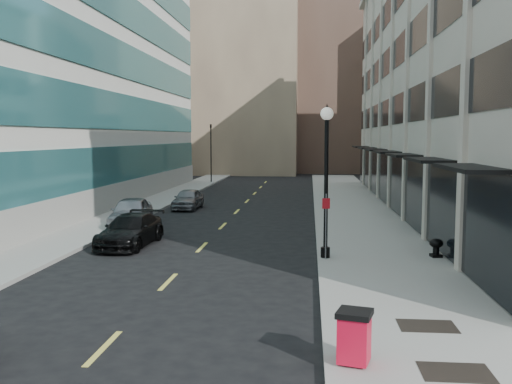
% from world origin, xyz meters
% --- Properties ---
extents(sidewalk_right, '(5.00, 80.00, 0.15)m').
position_xyz_m(sidewalk_right, '(7.50, 20.00, 0.07)').
color(sidewalk_right, gray).
rests_on(sidewalk_right, ground).
extents(sidewalk_left, '(3.00, 80.00, 0.15)m').
position_xyz_m(sidewalk_left, '(-6.50, 20.00, 0.07)').
color(sidewalk_left, gray).
rests_on(sidewalk_left, ground).
extents(building_right, '(15.30, 46.50, 18.25)m').
position_xyz_m(building_right, '(16.94, 26.99, 8.99)').
color(building_right, beige).
rests_on(building_right, ground).
extents(building_left, '(16.14, 46.00, 20.00)m').
position_xyz_m(building_left, '(-15.95, 27.00, 9.99)').
color(building_left, silver).
rests_on(building_left, ground).
extents(skyline_tan_near, '(14.00, 18.00, 28.00)m').
position_xyz_m(skyline_tan_near, '(-4.00, 68.00, 14.00)').
color(skyline_tan_near, '#9A8365').
rests_on(skyline_tan_near, ground).
extents(skyline_brown, '(12.00, 16.00, 34.00)m').
position_xyz_m(skyline_brown, '(8.00, 72.00, 17.00)').
color(skyline_brown, brown).
rests_on(skyline_brown, ground).
extents(skyline_tan_far, '(12.00, 14.00, 22.00)m').
position_xyz_m(skyline_tan_far, '(-14.00, 78.00, 11.00)').
color(skyline_tan_far, '#9A8365').
rests_on(skyline_tan_far, ground).
extents(skyline_stone, '(10.00, 14.00, 20.00)m').
position_xyz_m(skyline_stone, '(18.00, 66.00, 10.00)').
color(skyline_stone, beige).
rests_on(skyline_stone, ground).
extents(grate_mid, '(1.40, 1.00, 0.01)m').
position_xyz_m(grate_mid, '(7.60, 1.00, 0.15)').
color(grate_mid, black).
rests_on(grate_mid, sidewalk_right).
extents(grate_far, '(1.40, 1.00, 0.01)m').
position_xyz_m(grate_far, '(7.60, 3.80, 0.15)').
color(grate_far, black).
rests_on(grate_far, sidewalk_right).
extents(road_centerline, '(0.15, 68.20, 0.01)m').
position_xyz_m(road_centerline, '(0.00, 17.00, 0.01)').
color(road_centerline, '#D8CC4C').
rests_on(road_centerline, ground).
extents(traffic_signal, '(0.66, 0.66, 6.98)m').
position_xyz_m(traffic_signal, '(-5.50, 48.00, 5.72)').
color(traffic_signal, black).
rests_on(traffic_signal, ground).
extents(car_black_pickup, '(2.20, 4.89, 1.39)m').
position_xyz_m(car_black_pickup, '(-3.20, 14.00, 0.70)').
color(car_black_pickup, black).
rests_on(car_black_pickup, ground).
extents(car_silver_sedan, '(2.47, 4.92, 1.61)m').
position_xyz_m(car_silver_sedan, '(-4.80, 19.11, 0.80)').
color(car_silver_sedan, gray).
rests_on(car_silver_sedan, ground).
extents(car_grey_sedan, '(1.70, 4.02, 1.36)m').
position_xyz_m(car_grey_sedan, '(-3.42, 27.00, 0.68)').
color(car_grey_sedan, slate).
rests_on(car_grey_sedan, ground).
extents(trash_bin, '(0.84, 0.86, 1.12)m').
position_xyz_m(trash_bin, '(5.61, 1.27, 0.75)').
color(trash_bin, red).
rests_on(trash_bin, sidewalk_right).
extents(lamppost, '(0.49, 0.49, 5.92)m').
position_xyz_m(lamppost, '(5.30, 11.68, 3.63)').
color(lamppost, black).
rests_on(lamppost, sidewalk_right).
extents(sign_post, '(0.29, 0.08, 2.52)m').
position_xyz_m(sign_post, '(5.30, 11.37, 1.76)').
color(sign_post, slate).
rests_on(sign_post, sidewalk_right).
extents(urn_planter, '(0.53, 0.53, 0.73)m').
position_xyz_m(urn_planter, '(9.60, 12.17, 0.59)').
color(urn_planter, black).
rests_on(urn_planter, sidewalk_right).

